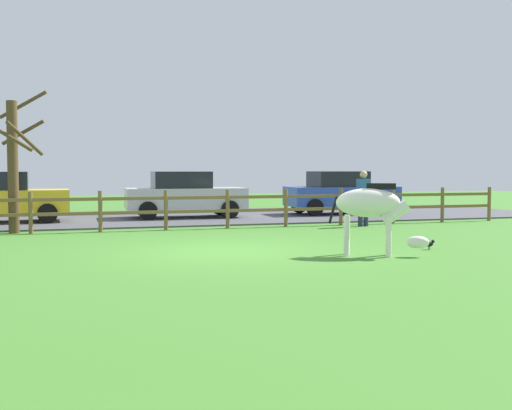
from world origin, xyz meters
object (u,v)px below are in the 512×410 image
bare_tree (14,161)px  visitor_left_of_tree (363,196)px  parked_car_yellow (0,197)px  parked_car_blue (341,192)px  zebra (372,208)px  crow_on_grass (430,244)px  parked_car_silver (184,194)px

bare_tree → visitor_left_of_tree: bare_tree is taller
parked_car_yellow → parked_car_blue: 11.63m
zebra → visitor_left_of_tree: size_ratio=1.08×
parked_car_blue → visitor_left_of_tree: visitor_left_of_tree is taller
visitor_left_of_tree → parked_car_blue: bearing=73.4°
crow_on_grass → visitor_left_of_tree: visitor_left_of_tree is taller
bare_tree → crow_on_grass: bearing=-36.3°
crow_on_grass → parked_car_silver: parked_car_silver is taller
parked_car_silver → visitor_left_of_tree: visitor_left_of_tree is taller
visitor_left_of_tree → bare_tree: bearing=174.7°
parked_car_blue → parked_car_silver: 5.80m
parked_car_yellow → parked_car_silver: (5.82, 0.32, 0.00)m
parked_car_yellow → zebra: bearing=-52.8°
crow_on_grass → visitor_left_of_tree: 5.53m
parked_car_blue → crow_on_grass: bearing=-104.3°
zebra → crow_on_grass: size_ratio=8.20×
zebra → visitor_left_of_tree: 6.47m
bare_tree → parked_car_silver: bearing=33.9°
parked_car_silver → visitor_left_of_tree: 6.28m
bare_tree → crow_on_grass: size_ratio=17.73×
zebra → crow_on_grass: bearing=17.1°
crow_on_grass → parked_car_silver: 10.31m
bare_tree → zebra: (6.90, -6.74, -0.98)m
bare_tree → zebra: 9.70m
zebra → parked_car_blue: (4.09, 10.23, -0.08)m
parked_car_yellow → visitor_left_of_tree: visitor_left_of_tree is taller
zebra → crow_on_grass: zebra is taller
parked_car_yellow → crow_on_grass: bearing=-45.9°
parked_car_silver → parked_car_blue: bearing=0.0°
zebra → visitor_left_of_tree: bearing=64.5°
crow_on_grass → parked_car_yellow: bearing=134.1°
zebra → crow_on_grass: 1.86m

